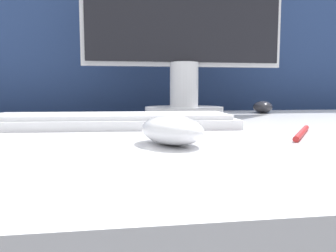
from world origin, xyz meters
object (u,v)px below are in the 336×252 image
Objects in this scene: monitor at (184,23)px; computer_mouse_far at (263,107)px; computer_mouse_near at (172,130)px; keyboard at (111,120)px.

monitor is 0.34m from computer_mouse_far.
computer_mouse_near is 0.26× the size of keyboard.
computer_mouse_near is at bearing -102.73° from monitor.
computer_mouse_near is 1.05× the size of computer_mouse_far.
keyboard is 0.46m from monitor.
keyboard is 0.55m from computer_mouse_far.
computer_mouse_far is at bearing -0.24° from monitor.
keyboard is 0.79× the size of monitor.
monitor is at bearing -162.88° from computer_mouse_far.
keyboard is at bearing 86.16° from computer_mouse_near.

